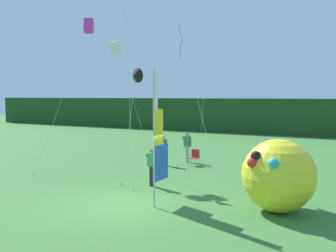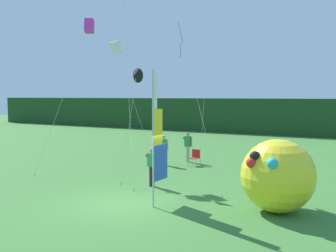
{
  "view_description": "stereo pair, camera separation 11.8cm",
  "coord_description": "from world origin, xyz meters",
  "px_view_note": "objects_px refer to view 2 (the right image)",
  "views": [
    {
      "loc": [
        7.82,
        -11.08,
        3.89
      ],
      "look_at": [
        -0.43,
        3.99,
        2.53
      ],
      "focal_mm": 41.01,
      "sensor_mm": 36.0,
      "label": 1
    },
    {
      "loc": [
        7.93,
        -11.02,
        3.89
      ],
      "look_at": [
        -0.43,
        3.99,
        2.53
      ],
      "focal_mm": 41.01,
      "sensor_mm": 36.0,
      "label": 2
    }
  ],
  "objects_px": {
    "kite_white_box_1": "(116,48)",
    "kite_black_delta_2": "(136,76)",
    "folding_chair": "(195,156)",
    "kite_magenta_box_3": "(89,27)",
    "person_near_banner": "(188,146)",
    "kite_blue_diamond_5": "(182,41)",
    "banner_flag": "(157,141)",
    "person_mid_field": "(164,149)",
    "inflatable_balloon": "(278,176)",
    "person_far_left": "(152,166)"
  },
  "relations": [
    {
      "from": "person_near_banner",
      "to": "person_mid_field",
      "type": "distance_m",
      "value": 1.72
    },
    {
      "from": "banner_flag",
      "to": "person_far_left",
      "type": "distance_m",
      "value": 3.18
    },
    {
      "from": "banner_flag",
      "to": "inflatable_balloon",
      "type": "height_order",
      "value": "banner_flag"
    },
    {
      "from": "folding_chair",
      "to": "kite_black_delta_2",
      "type": "distance_m",
      "value": 6.41
    },
    {
      "from": "kite_white_box_1",
      "to": "kite_black_delta_2",
      "type": "distance_m",
      "value": 2.79
    },
    {
      "from": "person_near_banner",
      "to": "kite_white_box_1",
      "type": "bearing_deg",
      "value": -113.75
    },
    {
      "from": "banner_flag",
      "to": "person_near_banner",
      "type": "bearing_deg",
      "value": 109.32
    },
    {
      "from": "folding_chair",
      "to": "kite_black_delta_2",
      "type": "xyz_separation_m",
      "value": [
        -0.73,
        -4.74,
        4.26
      ]
    },
    {
      "from": "person_mid_field",
      "to": "kite_white_box_1",
      "type": "bearing_deg",
      "value": -113.09
    },
    {
      "from": "person_far_left",
      "to": "kite_white_box_1",
      "type": "height_order",
      "value": "kite_white_box_1"
    },
    {
      "from": "inflatable_balloon",
      "to": "kite_blue_diamond_5",
      "type": "distance_m",
      "value": 7.83
    },
    {
      "from": "kite_blue_diamond_5",
      "to": "kite_white_box_1",
      "type": "bearing_deg",
      "value": -179.38
    },
    {
      "from": "inflatable_balloon",
      "to": "person_far_left",
      "type": "bearing_deg",
      "value": 168.89
    },
    {
      "from": "person_near_banner",
      "to": "kite_magenta_box_3",
      "type": "xyz_separation_m",
      "value": [
        -3.69,
        -4.24,
        6.55
      ]
    },
    {
      "from": "person_mid_field",
      "to": "kite_black_delta_2",
      "type": "distance_m",
      "value": 5.63
    },
    {
      "from": "kite_blue_diamond_5",
      "to": "inflatable_balloon",
      "type": "bearing_deg",
      "value": -30.43
    },
    {
      "from": "person_mid_field",
      "to": "kite_magenta_box_3",
      "type": "relative_size",
      "value": 0.21
    },
    {
      "from": "banner_flag",
      "to": "inflatable_balloon",
      "type": "distance_m",
      "value": 4.24
    },
    {
      "from": "banner_flag",
      "to": "kite_blue_diamond_5",
      "type": "relative_size",
      "value": 0.67
    },
    {
      "from": "person_mid_field",
      "to": "folding_chair",
      "type": "height_order",
      "value": "person_mid_field"
    },
    {
      "from": "person_mid_field",
      "to": "inflatable_balloon",
      "type": "xyz_separation_m",
      "value": [
        7.62,
        -5.71,
        0.33
      ]
    },
    {
      "from": "kite_blue_diamond_5",
      "to": "person_far_left",
      "type": "bearing_deg",
      "value": -104.45
    },
    {
      "from": "person_mid_field",
      "to": "kite_black_delta_2",
      "type": "relative_size",
      "value": 0.33
    },
    {
      "from": "person_near_banner",
      "to": "kite_blue_diamond_5",
      "type": "height_order",
      "value": "kite_blue_diamond_5"
    },
    {
      "from": "banner_flag",
      "to": "kite_magenta_box_3",
      "type": "distance_m",
      "value": 9.46
    },
    {
      "from": "person_mid_field",
      "to": "kite_black_delta_2",
      "type": "height_order",
      "value": "kite_black_delta_2"
    },
    {
      "from": "person_far_left",
      "to": "kite_magenta_box_3",
      "type": "distance_m",
      "value": 8.51
    },
    {
      "from": "person_near_banner",
      "to": "inflatable_balloon",
      "type": "bearing_deg",
      "value": -46.5
    },
    {
      "from": "banner_flag",
      "to": "kite_white_box_1",
      "type": "relative_size",
      "value": 0.72
    },
    {
      "from": "person_near_banner",
      "to": "folding_chair",
      "type": "xyz_separation_m",
      "value": [
        0.85,
        -0.82,
        -0.43
      ]
    },
    {
      "from": "inflatable_balloon",
      "to": "kite_magenta_box_3",
      "type": "distance_m",
      "value": 12.67
    },
    {
      "from": "folding_chair",
      "to": "person_mid_field",
      "type": "bearing_deg",
      "value": -154.9
    },
    {
      "from": "person_far_left",
      "to": "kite_black_delta_2",
      "type": "distance_m",
      "value": 4.11
    },
    {
      "from": "person_mid_field",
      "to": "kite_blue_diamond_5",
      "type": "xyz_separation_m",
      "value": [
        2.53,
        -2.72,
        5.48
      ]
    },
    {
      "from": "folding_chair",
      "to": "kite_magenta_box_3",
      "type": "bearing_deg",
      "value": -143.01
    },
    {
      "from": "person_near_banner",
      "to": "folding_chair",
      "type": "relative_size",
      "value": 1.97
    },
    {
      "from": "person_mid_field",
      "to": "person_far_left",
      "type": "bearing_deg",
      "value": -66.15
    },
    {
      "from": "person_near_banner",
      "to": "folding_chair",
      "type": "bearing_deg",
      "value": -43.87
    },
    {
      "from": "person_near_banner",
      "to": "kite_magenta_box_3",
      "type": "bearing_deg",
      "value": -131.03
    },
    {
      "from": "kite_magenta_box_3",
      "to": "person_far_left",
      "type": "bearing_deg",
      "value": -21.12
    },
    {
      "from": "folding_chair",
      "to": "kite_magenta_box_3",
      "type": "distance_m",
      "value": 9.0
    },
    {
      "from": "person_mid_field",
      "to": "folding_chair",
      "type": "bearing_deg",
      "value": 25.1
    },
    {
      "from": "banner_flag",
      "to": "kite_black_delta_2",
      "type": "height_order",
      "value": "kite_black_delta_2"
    },
    {
      "from": "inflatable_balloon",
      "to": "kite_magenta_box_3",
      "type": "xyz_separation_m",
      "value": [
        -10.59,
        3.03,
        6.26
      ]
    },
    {
      "from": "person_mid_field",
      "to": "kite_magenta_box_3",
      "type": "bearing_deg",
      "value": -137.88
    },
    {
      "from": "person_mid_field",
      "to": "folding_chair",
      "type": "distance_m",
      "value": 1.78
    },
    {
      "from": "banner_flag",
      "to": "kite_blue_diamond_5",
      "type": "xyz_separation_m",
      "value": [
        -1.17,
        4.21,
        4.08
      ]
    },
    {
      "from": "kite_white_box_1",
      "to": "kite_blue_diamond_5",
      "type": "bearing_deg",
      "value": 0.62
    },
    {
      "from": "kite_black_delta_2",
      "to": "kite_magenta_box_3",
      "type": "distance_m",
      "value": 4.86
    },
    {
      "from": "person_far_left",
      "to": "kite_magenta_box_3",
      "type": "xyz_separation_m",
      "value": [
        -5.01,
        1.93,
        6.61
      ]
    }
  ]
}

